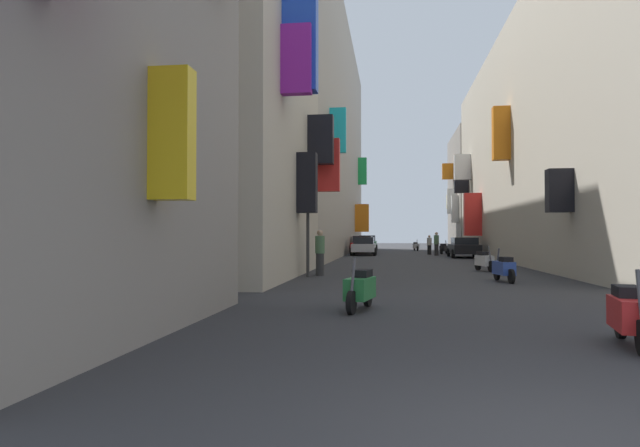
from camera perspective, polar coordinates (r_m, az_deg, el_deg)
name	(u,v)px	position (r m, az deg, el deg)	size (l,w,h in m)	color
ground_plane	(415,261)	(34.04, 10.01, -3.86)	(140.00, 140.00, 0.00)	#2D2D30
building_left_mid_c	(223,67)	(22.35, -10.18, 15.92)	(7.28, 11.38, 16.36)	#BCB29E
building_left_far	(313,139)	(46.19, -0.72, 8.86)	(7.35, 37.94, 19.33)	#9E9384
building_right_mid_a	(560,142)	(33.78, 23.91, 7.83)	(7.32, 38.57, 13.68)	#BCB29E
building_right_mid_c	(483,192)	(58.89, 16.77, 3.21)	(7.13, 12.02, 12.13)	gray
parked_car_black	(464,247)	(39.30, 14.92, -2.39)	(1.99, 4.44, 1.41)	black
parked_car_green	(368,243)	(54.31, 5.03, -2.03)	(1.90, 4.22, 1.53)	#236638
parked_car_red	(363,244)	(47.49, 4.50, -2.17)	(2.02, 4.20, 1.50)	#B21E1E
parked_car_silver	(364,246)	(42.52, 4.65, -2.34)	(1.92, 4.08, 1.42)	#B7B7BC
scooter_silver	(416,246)	(54.85, 10.07, -2.36)	(0.62, 1.99, 1.13)	#ADADB2
scooter_blue	(504,268)	(19.47, 18.79, -4.47)	(0.59, 1.93, 1.13)	#2D4CAD
scooter_white	(484,261)	(24.87, 16.90, -3.76)	(0.71, 1.72, 1.13)	silver
scooter_black	(444,248)	(46.07, 12.92, -2.57)	(0.85, 1.81, 1.13)	black
scooter_green	(360,288)	(11.56, 4.25, -6.83)	(0.65, 1.79, 1.13)	#287F3D
scooter_red	(630,314)	(9.02, 29.87, -8.27)	(0.61, 1.77, 1.13)	red
pedestrian_near_left	(429,245)	(44.44, 11.44, -2.23)	(0.54, 0.54, 1.56)	black
pedestrian_near_right	(320,253)	(21.25, -0.01, -3.08)	(0.43, 0.43, 1.79)	#2F2F2F
pedestrian_mid_street	(436,244)	(42.33, 12.16, -2.11)	(0.39, 0.39, 1.80)	#252525
traffic_light_near_corner	(308,195)	(20.66, -1.29, 3.02)	(0.26, 0.34, 4.61)	#2D2D2D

